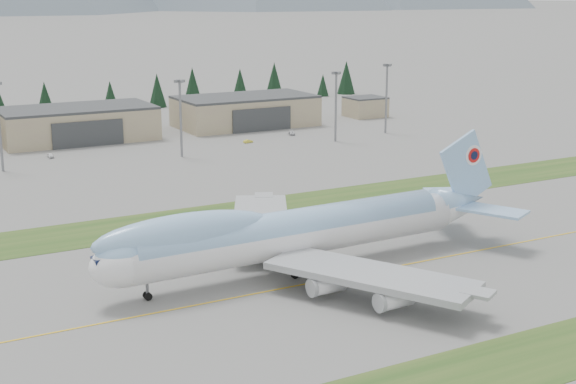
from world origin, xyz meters
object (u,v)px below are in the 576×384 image
boeing_747_freighter (294,232)px  hangar_right (245,111)px  service_vehicle_b (248,143)px  service_vehicle_c (292,135)px  service_vehicle_a (51,158)px  hangar_center (77,124)px

boeing_747_freighter → hangar_right: boeing_747_freighter is taller
service_vehicle_b → service_vehicle_c: bearing=-81.7°
hangar_right → service_vehicle_b: 34.08m
service_vehicle_a → hangar_right: bearing=19.0°
hangar_right → service_vehicle_b: size_ratio=14.86×
service_vehicle_a → service_vehicle_b: 60.83m
service_vehicle_c → hangar_right: bearing=125.1°
hangar_center → hangar_right: same height
boeing_747_freighter → service_vehicle_c: (64.45, 119.01, -7.02)m
boeing_747_freighter → hangar_center: (-1.13, 143.38, -1.63)m
boeing_747_freighter → hangar_right: bearing=66.2°
service_vehicle_c → service_vehicle_b: bearing=-139.6°
service_vehicle_a → hangar_center: bearing=60.7°
boeing_747_freighter → service_vehicle_b: (45.16, 112.64, -7.02)m
hangar_center → service_vehicle_a: 29.25m
service_vehicle_a → service_vehicle_c: bearing=0.8°
boeing_747_freighter → hangar_center: boeing_747_freighter is taller
service_vehicle_a → service_vehicle_b: size_ratio=1.16×
hangar_right → service_vehicle_c: 25.57m
boeing_747_freighter → service_vehicle_b: size_ratio=24.86×
boeing_747_freighter → hangar_right: size_ratio=1.67×
boeing_747_freighter → service_vehicle_b: bearing=66.6°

